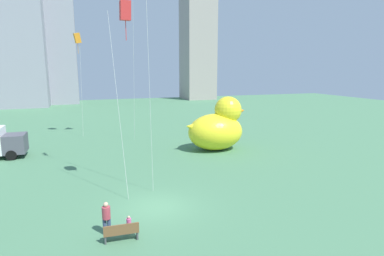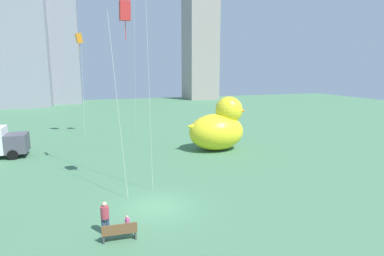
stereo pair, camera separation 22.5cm
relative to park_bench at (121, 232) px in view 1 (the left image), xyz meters
name	(u,v)px [view 1 (the left image)]	position (x,y,z in m)	size (l,w,h in m)	color
ground_plane	(158,207)	(2.42, 3.06, -0.47)	(140.00, 140.00, 0.00)	#487955
park_bench	(121,232)	(0.00, 0.00, 0.00)	(1.64, 0.52, 0.90)	brown
person_adult	(106,217)	(-0.59, 0.91, 0.44)	(0.40, 0.40, 1.65)	#38476B
person_child	(129,224)	(0.43, 0.56, 0.05)	(0.23, 0.23, 0.95)	silver
giant_inflatable_duck	(218,127)	(11.17, 14.37, 1.78)	(6.40, 4.10, 5.30)	yellow
city_skyline	(55,20)	(-6.19, 66.03, 18.24)	(68.94, 14.21, 40.57)	slate
kite_orange	(77,39)	(-1.50, 25.05, 10.85)	(0.88, 0.81, 12.01)	silver
kite_red	(125,12)	(1.33, 5.78, 10.79)	(1.31, 1.36, 11.91)	silver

